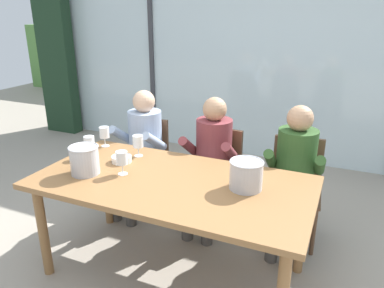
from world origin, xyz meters
TOP-DOWN VIEW (x-y plane):
  - ground at (0.00, 1.00)m, footprint 14.00×14.00m
  - window_glass_panel at (0.00, 2.62)m, footprint 7.13×0.03m
  - window_mullion_left at (-1.60, 2.60)m, footprint 0.06×0.06m
  - hillside_vineyard at (0.00, 6.21)m, footprint 13.13×2.40m
  - curtain_heavy_drape at (-3.22, 2.44)m, footprint 0.56×0.20m
  - dining_table at (0.00, 0.00)m, footprint 1.93×0.98m
  - chair_near_curtain at (-0.75, 0.89)m, footprint 0.50×0.50m
  - chair_left_of_center at (0.00, 0.89)m, footprint 0.47×0.47m
  - chair_center at (0.72, 0.91)m, footprint 0.48×0.48m
  - person_pale_blue_shirt at (-0.71, 0.76)m, footprint 0.49×0.63m
  - person_maroon_top at (-0.00, 0.76)m, footprint 0.47×0.62m
  - person_olive_shirt at (0.72, 0.76)m, footprint 0.48×0.62m
  - ice_bucket_primary at (-0.62, -0.15)m, footprint 0.21×0.21m
  - ice_bucket_secondary at (0.50, 0.09)m, footprint 0.23×0.23m
  - tasting_bowl at (-0.50, 0.13)m, footprint 0.15×0.15m
  - wine_glass_by_left_taster at (-0.79, 0.12)m, footprint 0.08×0.08m
  - wine_glass_near_bucket at (-0.83, 0.37)m, footprint 0.08×0.08m
  - wine_glass_center_pour at (-0.37, -0.05)m, footprint 0.08×0.08m
  - wine_glass_by_right_taster at (-0.45, 0.29)m, footprint 0.08×0.08m

SIDE VIEW (x-z plane):
  - ground at x=0.00m, z-range 0.00..0.00m
  - chair_near_curtain at x=-0.75m, z-range 0.07..0.94m
  - chair_left_of_center at x=0.00m, z-range 0.07..0.94m
  - chair_center at x=0.72m, z-range 0.07..0.94m
  - person_pale_blue_shirt at x=-0.71m, z-range 0.08..1.27m
  - person_maroon_top at x=0.00m, z-range 0.08..1.27m
  - person_olive_shirt at x=0.72m, z-range 0.08..1.27m
  - dining_table at x=0.00m, z-range 0.31..1.08m
  - hillside_vineyard at x=0.00m, z-range 0.00..1.54m
  - tasting_bowl at x=-0.50m, z-range 0.77..0.82m
  - ice_bucket_secondary at x=0.50m, z-range 0.78..0.97m
  - ice_bucket_primary at x=-0.62m, z-range 0.78..0.99m
  - wine_glass_by_left_taster at x=-0.79m, z-range 0.81..0.98m
  - wine_glass_center_pour at x=-0.37m, z-range 0.81..0.98m
  - wine_glass_by_right_taster at x=-0.45m, z-range 0.81..0.98m
  - wine_glass_near_bucket at x=-0.83m, z-range 0.81..0.98m
  - window_glass_panel at x=0.00m, z-range 0.00..2.60m
  - window_mullion_left at x=-1.60m, z-range 0.00..2.60m
  - curtain_heavy_drape at x=-3.22m, z-range 0.00..2.60m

